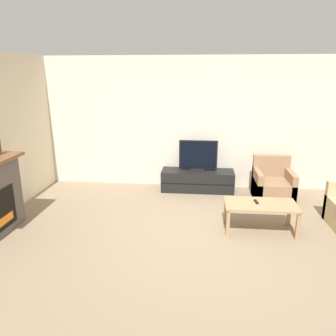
% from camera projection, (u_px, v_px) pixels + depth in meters
% --- Properties ---
extents(ground_plane, '(24.00, 24.00, 0.00)m').
position_uv_depth(ground_plane, '(200.00, 241.00, 4.76)').
color(ground_plane, '#89755B').
extents(wall_back, '(12.00, 0.06, 2.70)m').
position_uv_depth(wall_back, '(202.00, 124.00, 6.77)').
color(wall_back, beige).
rests_on(wall_back, ground).
extents(tv_stand, '(1.48, 0.51, 0.42)m').
position_uv_depth(tv_stand, '(197.00, 180.00, 6.79)').
color(tv_stand, black).
rests_on(tv_stand, ground).
extents(tv, '(0.77, 0.18, 0.63)m').
position_uv_depth(tv, '(198.00, 157.00, 6.64)').
color(tv, black).
rests_on(tv, tv_stand).
extents(armchair, '(0.70, 0.76, 0.82)m').
position_uv_depth(armchair, '(273.00, 186.00, 6.25)').
color(armchair, '#937051').
rests_on(armchair, ground).
extents(coffee_table, '(1.08, 0.57, 0.44)m').
position_uv_depth(coffee_table, '(261.00, 207.00, 4.97)').
color(coffee_table, '#A37F56').
rests_on(coffee_table, ground).
extents(remote, '(0.06, 0.15, 0.02)m').
position_uv_depth(remote, '(256.00, 202.00, 5.00)').
color(remote, black).
rests_on(remote, coffee_table).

